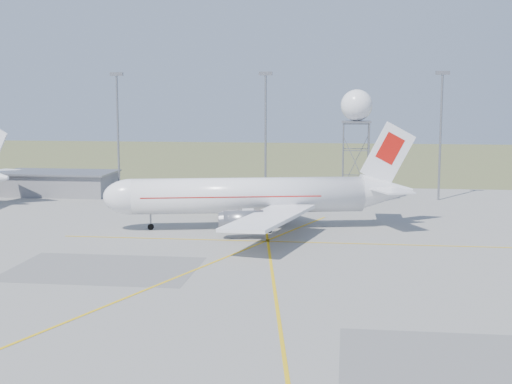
# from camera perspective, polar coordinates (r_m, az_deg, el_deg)

# --- Properties ---
(ground) EXTENTS (400.00, 400.00, 0.00)m
(ground) POSITION_cam_1_polar(r_m,az_deg,el_deg) (52.90, 3.45, -10.71)
(ground) COLOR #989893
(ground) RESTS_ON ground
(grass_strip) EXTENTS (400.00, 120.00, 0.03)m
(grass_strip) POSITION_cam_1_polar(r_m,az_deg,el_deg) (190.83, 6.28, 2.70)
(grass_strip) COLOR #505B32
(grass_strip) RESTS_ON ground
(building_grey) EXTENTS (19.00, 10.00, 3.90)m
(building_grey) POSITION_cam_1_polar(r_m,az_deg,el_deg) (124.72, -15.54, 0.68)
(building_grey) COLOR gray
(building_grey) RESTS_ON ground
(mast_a) EXTENTS (2.20, 0.50, 20.50)m
(mast_a) POSITION_cam_1_polar(r_m,az_deg,el_deg) (122.29, -11.00, 5.44)
(mast_a) COLOR gray
(mast_a) RESTS_ON ground
(mast_b) EXTENTS (2.20, 0.50, 20.50)m
(mast_b) POSITION_cam_1_polar(r_m,az_deg,el_deg) (116.91, 0.77, 5.48)
(mast_b) COLOR gray
(mast_b) RESTS_ON ground
(mast_c) EXTENTS (2.20, 0.50, 20.50)m
(mast_c) POSITION_cam_1_polar(r_m,az_deg,el_deg) (117.10, 14.57, 5.23)
(mast_c) COLOR gray
(mast_c) RESTS_ON ground
(airliner_main) EXTENTS (39.24, 37.51, 13.43)m
(airliner_main) POSITION_cam_1_polar(r_m,az_deg,el_deg) (89.62, -0.19, -0.33)
(airliner_main) COLOR white
(airliner_main) RESTS_ON ground
(radar_tower) EXTENTS (4.86, 4.86, 17.61)m
(radar_tower) POSITION_cam_1_polar(r_m,az_deg,el_deg) (111.44, 8.01, 4.16)
(radar_tower) COLOR gray
(radar_tower) RESTS_ON ground
(fire_truck) EXTENTS (9.13, 6.07, 3.48)m
(fire_truck) POSITION_cam_1_polar(r_m,az_deg,el_deg) (105.68, -3.92, -0.45)
(fire_truck) COLOR yellow
(fire_truck) RESTS_ON ground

